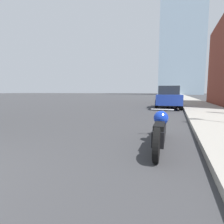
% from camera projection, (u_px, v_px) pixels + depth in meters
% --- Properties ---
extents(sidewalk, '(2.82, 240.00, 0.15)m').
position_uv_depth(sidewalk, '(186.00, 98.00, 37.29)').
color(sidewalk, '#9E998E').
rests_on(sidewalk, ground_plane).
extents(distant_tower, '(21.52, 21.52, 77.71)m').
position_uv_depth(distant_tower, '(183.00, 21.00, 92.38)').
color(distant_tower, '#9EB7CC').
rests_on(distant_tower, ground_plane).
extents(motorcycle, '(0.62, 2.65, 0.82)m').
position_uv_depth(motorcycle, '(160.00, 129.00, 4.16)').
color(motorcycle, black).
rests_on(motorcycle, ground_plane).
extents(parked_car_blue, '(2.14, 4.70, 1.75)m').
position_uv_depth(parked_car_blue, '(168.00, 97.00, 13.85)').
color(parked_car_blue, '#1E3899').
rests_on(parked_car_blue, ground_plane).
extents(parked_car_silver, '(2.02, 4.60, 1.51)m').
position_uv_depth(parked_car_silver, '(172.00, 96.00, 23.87)').
color(parked_car_silver, '#BCBCC1').
rests_on(parked_car_silver, ground_plane).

